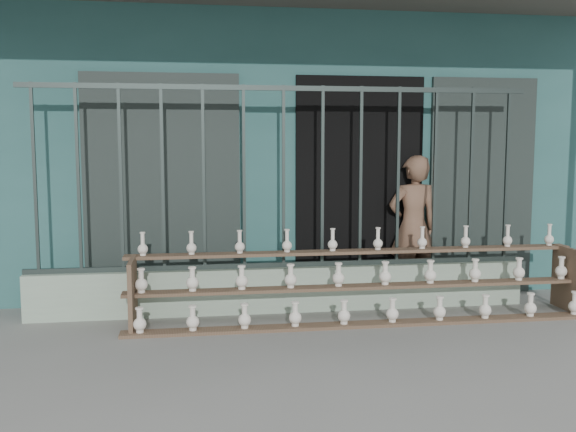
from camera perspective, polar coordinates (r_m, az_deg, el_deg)
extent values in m
plane|color=slate|center=(5.32, 1.63, -11.98)|extent=(60.00, 60.00, 0.00)
cube|color=#2A5957|center=(9.32, -3.02, 5.94)|extent=(7.00, 5.00, 3.20)
cube|color=black|center=(7.04, 6.27, 2.48)|extent=(1.40, 0.12, 2.40)
cube|color=black|center=(6.78, -11.09, 2.25)|extent=(1.60, 0.08, 2.40)
cube|color=black|center=(7.48, 16.78, 2.48)|extent=(1.20, 0.08, 2.40)
cube|color=#99B399|center=(6.50, -0.39, -6.51)|extent=(5.00, 0.20, 0.45)
cube|color=#283330|center=(6.45, -21.58, 3.04)|extent=(0.03, 0.03, 1.80)
cube|color=#283330|center=(6.37, -18.15, 3.14)|extent=(0.03, 0.03, 1.80)
cube|color=#283330|center=(6.32, -14.64, 3.22)|extent=(0.03, 0.03, 1.80)
cube|color=#283330|center=(6.29, -11.08, 3.30)|extent=(0.03, 0.03, 1.80)
cube|color=#283330|center=(6.28, -7.50, 3.36)|extent=(0.03, 0.03, 1.80)
cube|color=#283330|center=(6.30, -3.94, 3.41)|extent=(0.03, 0.03, 1.80)
cube|color=#283330|center=(6.34, -0.40, 3.44)|extent=(0.03, 0.03, 1.80)
cube|color=#283330|center=(6.41, 3.07, 3.47)|extent=(0.03, 0.03, 1.80)
cube|color=#283330|center=(6.50, 6.46, 3.48)|extent=(0.03, 0.03, 1.80)
cube|color=#283330|center=(6.61, 9.75, 3.47)|extent=(0.03, 0.03, 1.80)
cube|color=#283330|center=(6.75, 12.92, 3.46)|extent=(0.03, 0.03, 1.80)
cube|color=#283330|center=(6.90, 15.95, 3.44)|extent=(0.03, 0.03, 1.80)
cube|color=#283330|center=(7.07, 18.85, 3.41)|extent=(0.03, 0.03, 1.80)
cube|color=#283330|center=(6.36, -0.41, 11.30)|extent=(5.00, 0.04, 0.05)
cube|color=#283330|center=(6.45, -0.40, -4.34)|extent=(5.00, 0.04, 0.05)
cube|color=brown|center=(6.08, 7.14, -9.53)|extent=(4.50, 0.18, 0.03)
cube|color=brown|center=(6.24, 6.56, -6.26)|extent=(4.50, 0.18, 0.03)
cube|color=brown|center=(6.42, 6.02, -3.16)|extent=(4.50, 0.18, 0.03)
cube|color=brown|center=(6.05, -13.64, -6.74)|extent=(0.04, 0.55, 0.64)
cube|color=brown|center=(7.10, 23.65, -5.17)|extent=(0.04, 0.55, 0.64)
imported|color=brown|center=(7.09, 11.05, -0.99)|extent=(0.61, 0.44, 1.56)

